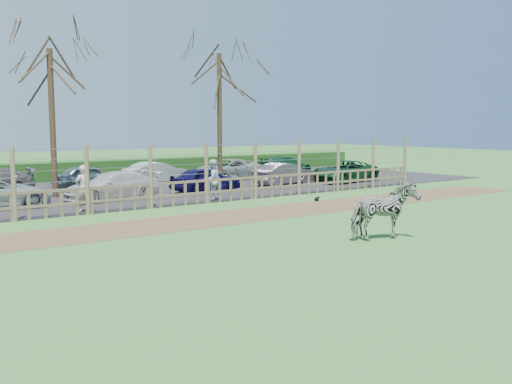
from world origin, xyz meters
TOP-DOWN VIEW (x-y plane):
  - ground at (0.00, 0.00)m, footprint 120.00×120.00m
  - dirt_strip at (0.00, 4.50)m, footprint 34.00×2.80m
  - asphalt at (0.00, 14.50)m, footprint 44.00×13.00m
  - hedge at (0.00, 21.50)m, footprint 46.00×2.00m
  - fence at (0.00, 8.00)m, footprint 30.16×0.16m
  - tree_mid at (-2.00, 13.50)m, footprint 4.80×4.80m
  - tree_right at (7.00, 14.00)m, footprint 4.80×4.80m
  - zebra at (2.59, -1.40)m, footprint 2.06×1.25m
  - visitor_a at (-2.45, 8.59)m, footprint 0.71×0.56m
  - visitor_b at (3.12, 8.57)m, footprint 0.95×0.81m
  - crow at (6.62, 5.80)m, footprint 0.25×0.19m
  - car_3 at (-0.29, 11.14)m, footprint 4.25×1.98m
  - car_4 at (4.41, 11.20)m, footprint 3.62×1.68m
  - car_5 at (9.36, 11.40)m, footprint 3.76×1.66m
  - car_6 at (13.25, 10.82)m, footprint 4.51×2.45m
  - car_10 at (0.43, 15.93)m, footprint 3.53×1.44m
  - car_11 at (4.26, 16.11)m, footprint 3.73×1.55m
  - car_12 at (8.79, 15.93)m, footprint 4.55×2.56m
  - car_13 at (13.43, 16.37)m, footprint 4.32×2.22m

SIDE VIEW (x-z plane):
  - ground at x=0.00m, z-range 0.00..0.00m
  - dirt_strip at x=0.00m, z-range 0.00..0.01m
  - asphalt at x=0.00m, z-range 0.00..0.04m
  - crow at x=6.62m, z-range 0.00..0.20m
  - hedge at x=0.00m, z-range 0.00..1.10m
  - car_3 at x=-0.29m, z-range 0.04..1.24m
  - car_4 at x=4.41m, z-range 0.04..1.24m
  - car_5 at x=9.36m, z-range 0.04..1.24m
  - car_6 at x=13.25m, z-range 0.04..1.24m
  - car_10 at x=0.43m, z-range 0.04..1.24m
  - car_11 at x=4.26m, z-range 0.04..1.24m
  - car_12 at x=8.79m, z-range 0.04..1.24m
  - car_13 at x=13.43m, z-range 0.04..1.24m
  - fence at x=0.00m, z-range -0.45..2.05m
  - zebra at x=2.59m, z-range 0.00..1.62m
  - visitor_a at x=-2.45m, z-range 0.04..1.76m
  - visitor_b at x=3.12m, z-range 0.04..1.76m
  - tree_mid at x=-2.00m, z-range 1.45..8.28m
  - tree_right at x=7.00m, z-range 1.57..8.92m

